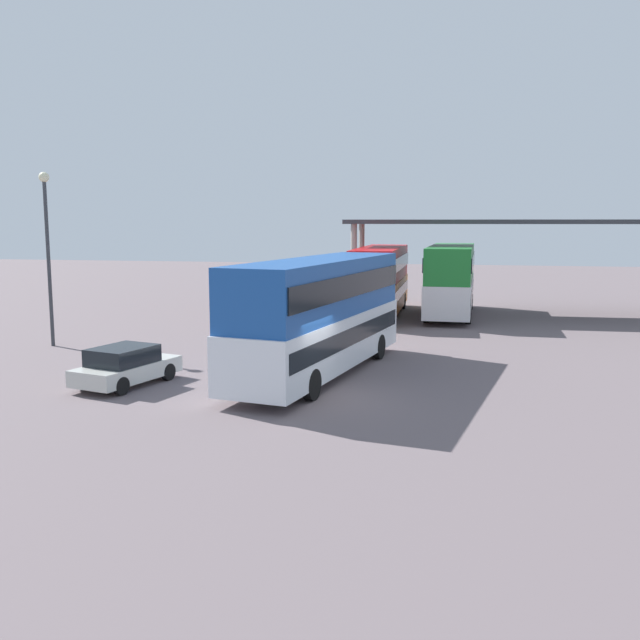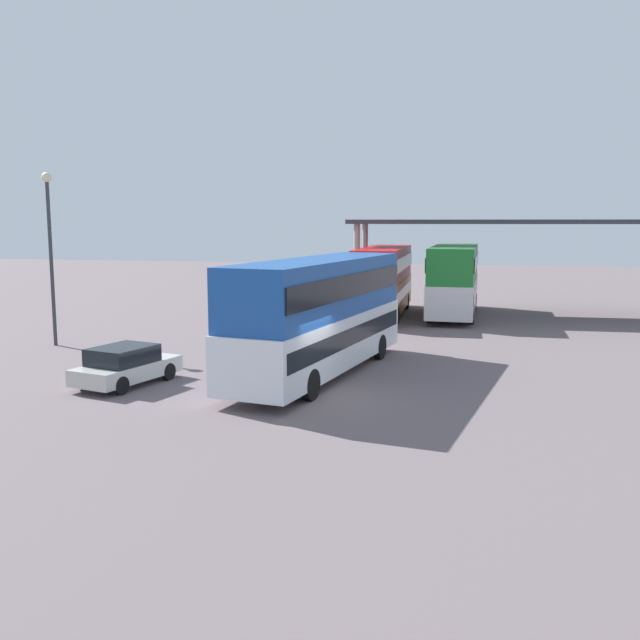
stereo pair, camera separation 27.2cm
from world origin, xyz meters
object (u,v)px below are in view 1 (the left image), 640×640
object	(u,v)px
double_decker_near_canopy	(380,278)
double_decker_mid_row	(451,277)
double_decker_main	(320,312)
parked_hatchback	(126,366)
lamppost_tall	(47,238)

from	to	relation	value
double_decker_near_canopy	double_decker_mid_row	distance (m)	4.15
double_decker_near_canopy	double_decker_mid_row	world-z (taller)	double_decker_mid_row
double_decker_mid_row	double_decker_main	bearing A→B (deg)	167.33
double_decker_main	parked_hatchback	distance (m)	7.01
double_decker_mid_row	parked_hatchback	bearing A→B (deg)	154.13
double_decker_near_canopy	double_decker_mid_row	bearing A→B (deg)	-79.58
lamppost_tall	double_decker_mid_row	bearing A→B (deg)	38.53
parked_hatchback	double_decker_near_canopy	distance (m)	20.44
double_decker_main	double_decker_mid_row	bearing A→B (deg)	-3.92
double_decker_near_canopy	lamppost_tall	xyz separation A→B (m)	(-13.22, -13.03, 2.62)
double_decker_main	double_decker_near_canopy	xyz separation A→B (m)	(0.33, 16.34, -0.10)
double_decker_main	lamppost_tall	distance (m)	13.54
double_decker_near_canopy	lamppost_tall	size ratio (longest dim) A/B	1.40
parked_hatchback	lamppost_tall	world-z (taller)	lamppost_tall
lamppost_tall	parked_hatchback	bearing A→B (deg)	-43.01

